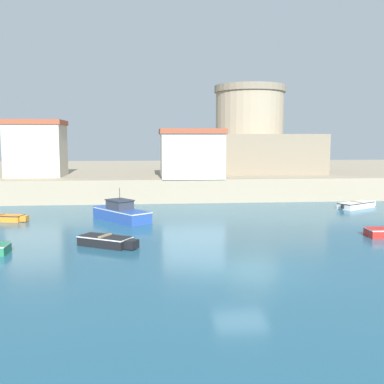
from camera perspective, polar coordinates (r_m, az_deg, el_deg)
name	(u,v)px	position (r m, az deg, el deg)	size (l,w,h in m)	color
ground_plane	(241,271)	(21.50, 6.21, -9.93)	(200.00, 200.00, 0.00)	#235670
quay_seawall	(180,175)	(63.07, -1.52, 2.13)	(120.00, 40.00, 2.31)	gray
dinghy_black_2	(107,241)	(26.52, -10.76, -6.12)	(3.65, 2.72, 0.65)	black
motorboat_blue_3	(120,213)	(34.69, -9.09, -2.61)	(4.79, 5.68, 2.50)	#284C9E
dinghy_orange_5	(2,218)	(36.90, -22.93, -3.02)	(3.88, 1.70, 0.55)	orange
dinghy_white_6	(357,205)	(43.12, 20.22, -1.53)	(4.29, 3.11, 0.62)	white
fortress	(249,143)	(56.01, 7.27, 6.25)	(14.71, 14.71, 10.32)	gray
harbor_shed_near_wharf	(191,153)	(46.11, -0.13, 4.98)	(6.43, 6.93, 4.89)	silver
harbor_shed_far_end	(36,148)	(49.72, -19.17, 5.28)	(5.88, 4.88, 5.84)	#BCB29E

